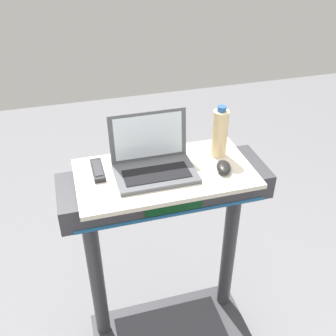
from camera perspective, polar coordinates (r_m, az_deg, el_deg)
The scene contains 5 objects.
desk_board at distance 1.68m, azimuth -0.46°, elevation -0.79°, with size 0.74×0.40×0.02m, color beige.
laptop at distance 1.65m, azimuth -2.13°, elevation 1.00°, with size 0.33×0.24×0.23m.
computer_mouse at distance 1.69m, azimuth 7.96°, elevation 0.12°, with size 0.06×0.10×0.03m, color black.
water_bottle at distance 1.75m, azimuth 7.43°, elevation 5.01°, with size 0.07×0.07×0.23m.
tv_remote at distance 1.69m, azimuth -10.01°, elevation -0.29°, with size 0.05×0.16×0.02m.
Camera 1 is at (-0.36, -0.63, 2.04)m, focal length 42.64 mm.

